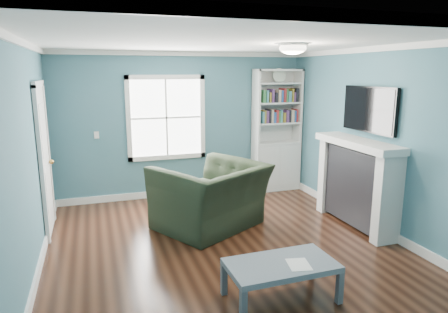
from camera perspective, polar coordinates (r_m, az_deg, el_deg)
name	(u,v)px	position (r m, az deg, el deg)	size (l,w,h in m)	color
floor	(227,249)	(5.30, 0.46, -13.10)	(5.00, 5.00, 0.00)	black
room_walls	(227,128)	(4.85, 0.50, 4.09)	(5.00, 5.00, 5.00)	#396C7A
trim	(227,156)	(4.91, 0.49, 0.09)	(4.50, 5.00, 2.60)	white
window	(166,118)	(7.18, -8.23, 5.49)	(1.40, 0.06, 1.50)	white
bookshelf	(276,142)	(7.72, 7.44, 2.02)	(0.90, 0.35, 2.31)	silver
fireplace	(357,184)	(6.19, 18.45, -3.75)	(0.44, 1.58, 1.30)	black
tv	(369,109)	(6.07, 20.05, 6.33)	(0.06, 1.10, 0.65)	black
door	(44,158)	(6.10, -24.29, -0.19)	(0.12, 0.98, 2.17)	silver
ceiling_fixture	(293,47)	(5.26, 9.81, 15.10)	(0.38, 0.38, 0.15)	white
light_switch	(97,135)	(7.11, -17.74, 2.94)	(0.08, 0.01, 0.12)	white
recliner	(211,186)	(5.80, -1.89, -4.21)	(1.44, 0.94, 1.26)	black
coffee_table	(281,267)	(4.16, 8.16, -15.39)	(1.09, 0.61, 0.39)	#4A5159
paper_sheet	(299,264)	(4.13, 10.63, -14.92)	(0.21, 0.27, 0.00)	white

